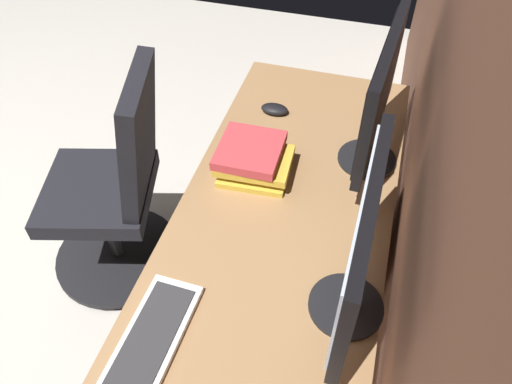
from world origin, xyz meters
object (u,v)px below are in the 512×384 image
Objects in this scene: office_chair at (117,193)px; mouse_main at (275,109)px; monitor_primary at (359,248)px; keyboard_main at (145,351)px; monitor_secondary at (379,97)px; drawer_pedestal at (292,264)px; book_stack_near at (253,160)px.

mouse_main is at bearing 120.48° from office_chair.
monitor_primary is 0.58m from keyboard_main.
monitor_secondary is at bearing 153.19° from keyboard_main.
book_stack_near is at bearing -110.60° from drawer_pedestal.
monitor_primary reaches higher than book_stack_near.
monitor_primary reaches higher than drawer_pedestal.
book_stack_near is (-0.43, -0.38, -0.20)m from monitor_primary.
monitor_primary is 0.89m from mouse_main.
mouse_main is 0.42× the size of book_stack_near.
mouse_main is at bearing 176.53° from keyboard_main.
monitor_secondary is at bearing 139.96° from drawer_pedestal.
monitor_primary is 1.26× the size of keyboard_main.
drawer_pedestal is at bearing 158.85° from keyboard_main.
mouse_main reaches higher than drawer_pedestal.
book_stack_near is 0.26× the size of office_chair.
monitor_secondary reaches higher than monitor_primary.
book_stack_near is at bearing -138.79° from monitor_primary.
drawer_pedestal is 0.71m from monitor_secondary.
mouse_main is 0.33m from book_stack_near.
drawer_pedestal is at bearing -40.04° from monitor_secondary.
keyboard_main is (0.63, -0.25, 0.39)m from drawer_pedestal.
monitor_secondary is 5.26× the size of mouse_main.
drawer_pedestal is at bearing 24.76° from mouse_main.
keyboard_main is at bearing -26.81° from monitor_secondary.
book_stack_near is at bearing -66.04° from monitor_secondary.
office_chair reaches higher than book_stack_near.
keyboard_main is 0.44× the size of office_chair.
monitor_secondary is at bearing 113.96° from book_stack_near.
monitor_secondary reaches higher than drawer_pedestal.
office_chair is (-0.44, -0.95, -0.53)m from monitor_primary.
drawer_pedestal is at bearing 84.83° from office_chair.
monitor_primary reaches higher than office_chair.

